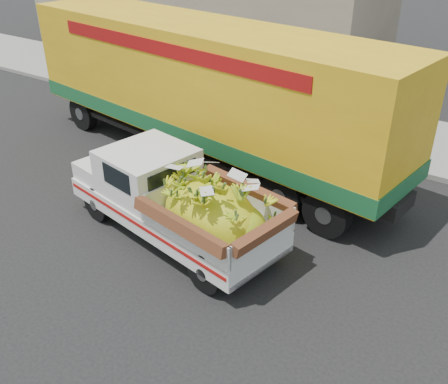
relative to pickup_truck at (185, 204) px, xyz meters
The scene contains 5 objects.
ground 2.22m from the pickup_truck, 167.31° to the right, with size 100.00×100.00×0.00m, color black.
curb 6.42m from the pickup_truck, 107.88° to the left, with size 60.00×0.25×0.15m, color gray.
sidewalk 8.43m from the pickup_truck, 103.46° to the left, with size 60.00×4.00×0.14m, color gray.
pickup_truck is the anchor object (origin of this frame).
semi_trailer 4.33m from the pickup_truck, 120.52° to the left, with size 12.06×4.14×3.80m.
Camera 1 is at (7.63, -6.49, 6.29)m, focal length 40.00 mm.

